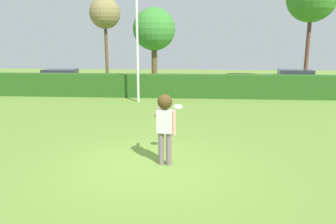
# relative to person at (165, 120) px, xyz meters

# --- Properties ---
(ground_plane) EXTENTS (60.00, 60.00, 0.00)m
(ground_plane) POSITION_rel_person_xyz_m (-0.40, -0.07, -1.17)
(ground_plane) COLOR olive
(person) EXTENTS (0.56, 0.81, 1.80)m
(person) POSITION_rel_person_xyz_m (0.00, 0.00, 0.00)
(person) COLOR slate
(person) RESTS_ON ground
(frisbee) EXTENTS (0.24, 0.24, 0.07)m
(frisbee) POSITION_rel_person_xyz_m (0.29, 0.69, 0.19)
(frisbee) COLOR white
(lamppost) EXTENTS (0.24, 0.24, 5.55)m
(lamppost) POSITION_rel_person_xyz_m (-2.17, 8.76, 1.91)
(lamppost) COLOR silver
(lamppost) RESTS_ON ground
(hedge_row) EXTENTS (26.01, 0.90, 1.30)m
(hedge_row) POSITION_rel_person_xyz_m (-0.40, 10.37, -0.52)
(hedge_row) COLOR #28541A
(hedge_row) RESTS_ON ground
(parked_car_black) EXTENTS (4.32, 2.08, 1.25)m
(parked_car_black) POSITION_rel_person_xyz_m (-8.59, 14.13, -0.48)
(parked_car_black) COLOR black
(parked_car_black) RESTS_ON ground
(parked_car_green) EXTENTS (4.38, 2.22, 1.25)m
(parked_car_green) POSITION_rel_person_xyz_m (7.74, 15.00, -0.48)
(parked_car_green) COLOR #1E6633
(parked_car_green) RESTS_ON ground
(oak_tree) EXTENTS (3.10, 3.10, 5.59)m
(oak_tree) POSITION_rel_person_xyz_m (-2.20, 16.27, 2.82)
(oak_tree) COLOR brown
(oak_tree) RESTS_ON ground
(maple_tree) EXTENTS (2.44, 2.44, 6.58)m
(maple_tree) POSITION_rel_person_xyz_m (-6.35, 18.24, 4.13)
(maple_tree) COLOR brown
(maple_tree) RESTS_ON ground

